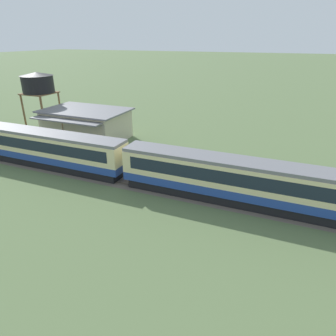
{
  "coord_description": "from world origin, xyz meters",
  "views": [
    {
      "loc": [
        -16.89,
        -24.99,
        13.76
      ],
      "look_at": [
        -27.23,
        -0.34,
        2.07
      ],
      "focal_mm": 32.0,
      "sensor_mm": 36.0,
      "label": 1
    }
  ],
  "objects": [
    {
      "name": "passenger_train",
      "position": [
        -19.99,
        -0.71,
        2.28
      ],
      "size": [
        113.75,
        2.89,
        4.12
      ],
      "color": "#234293",
      "rests_on": "ground_plane"
    },
    {
      "name": "station_building",
      "position": [
        -44.31,
        9.65,
        2.17
      ],
      "size": [
        12.05,
        9.01,
        4.29
      ],
      "color": "beige",
      "rests_on": "ground_plane"
    },
    {
      "name": "railway_track",
      "position": [
        -17.95,
        -0.71,
        0.01
      ],
      "size": [
        149.56,
        3.6,
        0.04
      ],
      "color": "#665B51",
      "rests_on": "ground_plane"
    },
    {
      "name": "water_tower",
      "position": [
        -53.45,
        10.68,
        7.29
      ],
      "size": [
        4.91,
        4.91,
        8.97
      ],
      "color": "brown",
      "rests_on": "ground_plane"
    }
  ]
}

